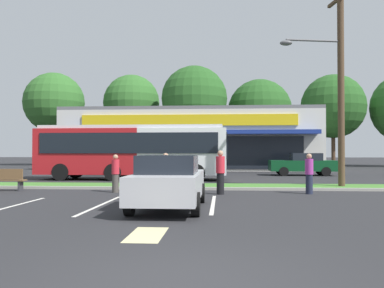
% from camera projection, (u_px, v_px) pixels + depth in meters
% --- Properties ---
extents(ground_plane, '(240.00, 240.00, 0.00)m').
position_uv_depth(ground_plane, '(176.00, 281.00, 5.36)').
color(ground_plane, '#262628').
extents(grass_median, '(56.00, 2.20, 0.12)m').
position_uv_depth(grass_median, '(209.00, 186.00, 19.32)').
color(grass_median, '#427A2D').
rests_on(grass_median, ground_plane).
extents(curb_lip, '(56.00, 0.24, 0.12)m').
position_uv_depth(curb_lip, '(208.00, 189.00, 18.10)').
color(curb_lip, '#99968C').
rests_on(curb_lip, ground_plane).
extents(parking_stripe_0, '(0.12, 4.80, 0.01)m').
position_uv_depth(parking_stripe_0, '(9.00, 207.00, 12.53)').
color(parking_stripe_0, silver).
rests_on(parking_stripe_0, ground_plane).
extents(parking_stripe_1, '(0.12, 4.80, 0.01)m').
position_uv_depth(parking_stripe_1, '(101.00, 205.00, 12.97)').
color(parking_stripe_1, silver).
rests_on(parking_stripe_1, ground_plane).
extents(parking_stripe_2, '(0.12, 4.80, 0.01)m').
position_uv_depth(parking_stripe_2, '(213.00, 204.00, 13.26)').
color(parking_stripe_2, silver).
rests_on(parking_stripe_2, ground_plane).
extents(lot_arrow, '(0.70, 1.60, 0.01)m').
position_uv_depth(lot_arrow, '(147.00, 234.00, 8.35)').
color(lot_arrow, beige).
rests_on(lot_arrow, ground_plane).
extents(storefront_building, '(23.41, 11.54, 5.69)m').
position_uv_depth(storefront_building, '(192.00, 140.00, 40.58)').
color(storefront_building, beige).
rests_on(storefront_building, ground_plane).
extents(tree_far_left, '(7.38, 7.38, 11.42)m').
position_uv_depth(tree_far_left, '(54.00, 103.00, 50.71)').
color(tree_far_left, '#473323').
rests_on(tree_far_left, ground_plane).
extents(tree_left, '(7.21, 7.21, 11.58)m').
position_uv_depth(tree_left, '(132.00, 103.00, 52.93)').
color(tree_left, '#473323').
rests_on(tree_left, ground_plane).
extents(tree_mid_left, '(7.89, 7.89, 11.98)m').
position_uv_depth(tree_mid_left, '(194.00, 99.00, 49.29)').
color(tree_mid_left, '#473323').
rests_on(tree_mid_left, ground_plane).
extents(tree_mid, '(8.05, 8.05, 10.84)m').
position_uv_depth(tree_mid, '(260.00, 111.00, 51.96)').
color(tree_mid, '#473323').
rests_on(tree_mid, ground_plane).
extents(tree_mid_right, '(7.30, 7.30, 10.54)m').
position_uv_depth(tree_mid_right, '(333.00, 106.00, 47.14)').
color(tree_mid_right, '#473323').
rests_on(tree_mid_right, ground_plane).
extents(utility_pole, '(3.13, 2.38, 9.39)m').
position_uv_depth(utility_pole, '(338.00, 79.00, 18.86)').
color(utility_pole, '#4C3826').
rests_on(utility_pole, ground_plane).
extents(city_bus, '(11.39, 2.81, 3.25)m').
position_uv_depth(city_bus, '(132.00, 150.00, 24.77)').
color(city_bus, '#AD191E').
rests_on(city_bus, ground_plane).
extents(bus_stop_bench, '(1.60, 0.45, 0.95)m').
position_uv_depth(bus_stop_bench, '(6.00, 179.00, 17.73)').
color(bus_stop_bench, brown).
rests_on(bus_stop_bench, ground_plane).
extents(car_1, '(1.96, 4.71, 1.58)m').
position_uv_depth(car_1, '(169.00, 181.00, 12.14)').
color(car_1, '#B7B7BC').
rests_on(car_1, ground_plane).
extents(car_2, '(4.63, 1.95, 1.59)m').
position_uv_depth(car_2, '(303.00, 164.00, 29.26)').
color(car_2, '#0C3F1E').
rests_on(car_2, ground_plane).
extents(car_3, '(4.68, 1.91, 1.44)m').
position_uv_depth(car_3, '(99.00, 164.00, 30.31)').
color(car_3, '#0C3F1E').
rests_on(car_3, ground_plane).
extents(pedestrian_near_bench, '(0.32, 0.32, 1.61)m').
position_uv_depth(pedestrian_near_bench, '(309.00, 174.00, 16.41)').
color(pedestrian_near_bench, '#1E2338').
rests_on(pedestrian_near_bench, ground_plane).
extents(pedestrian_by_pole, '(0.33, 0.33, 1.63)m').
position_uv_depth(pedestrian_by_pole, '(166.00, 173.00, 16.68)').
color(pedestrian_by_pole, '#1E2338').
rests_on(pedestrian_by_pole, ground_plane).
extents(pedestrian_mid, '(0.35, 0.35, 1.74)m').
position_uv_depth(pedestrian_mid, '(220.00, 172.00, 16.26)').
color(pedestrian_mid, black).
rests_on(pedestrian_mid, ground_plane).
extents(pedestrian_far, '(0.32, 0.32, 1.57)m').
position_uv_depth(pedestrian_far, '(115.00, 173.00, 17.01)').
color(pedestrian_far, '#47423D').
rests_on(pedestrian_far, ground_plane).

